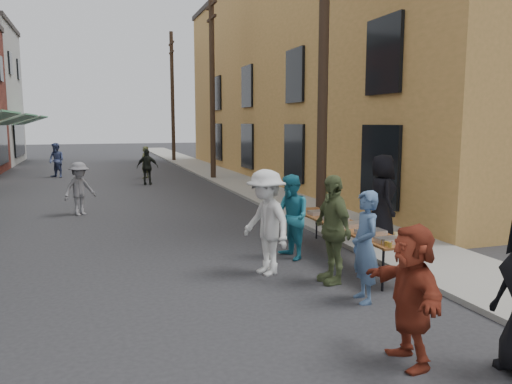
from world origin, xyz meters
TOP-DOWN VIEW (x-y plane):
  - ground at (0.00, 0.00)m, footprint 120.00×120.00m
  - sidewalk at (5.00, 15.00)m, footprint 2.20×60.00m
  - building_ochre at (11.10, 14.00)m, footprint 10.00×28.00m
  - utility_pole_near at (4.30, 3.00)m, footprint 0.26×0.26m
  - utility_pole_mid at (4.30, 15.00)m, footprint 0.26×0.26m
  - utility_pole_far at (4.30, 27.00)m, footprint 0.26×0.26m
  - serving_table at (3.39, 0.06)m, footprint 0.70×4.00m
  - catering_tray_sausage at (3.39, -1.59)m, footprint 0.50×0.33m
  - catering_tray_foil_b at (3.39, -0.94)m, footprint 0.50×0.33m
  - catering_tray_buns at (3.39, -0.24)m, footprint 0.50×0.33m
  - catering_tray_foil_d at (3.39, 0.46)m, footprint 0.50×0.33m
  - catering_tray_buns_end at (3.39, 1.16)m, footprint 0.50×0.33m
  - condiment_jar_a at (3.17, -1.89)m, footprint 0.07×0.07m
  - condiment_jar_b at (3.17, -1.79)m, footprint 0.07×0.07m
  - condiment_jar_c at (3.17, -1.69)m, footprint 0.07×0.07m
  - cup_stack at (3.59, -1.84)m, footprint 0.08×0.08m
  - guest_front_b at (2.57, -2.14)m, footprint 0.51×0.69m
  - guest_front_c at (2.42, 0.49)m, footprint 0.74×0.90m
  - guest_front_d at (1.60, -0.32)m, footprint 1.03×1.39m
  - guest_front_e at (2.53, -1.12)m, footprint 0.48×1.11m
  - guest_queue_back at (2.02, -4.07)m, footprint 0.67×1.57m
  - server at (4.86, 1.02)m, footprint 0.83×1.07m
  - passerby_left at (-1.72, 6.97)m, footprint 1.19×1.07m
  - passerby_mid at (1.02, 13.80)m, footprint 1.00×0.58m
  - passerby_right at (1.19, 16.52)m, footprint 0.62×0.69m
  - passerby_far at (-3.00, 18.28)m, footprint 1.07×1.06m

SIDE VIEW (x-z plane):
  - ground at x=0.00m, z-range 0.00..0.00m
  - sidewalk at x=5.00m, z-range 0.00..0.10m
  - serving_table at x=3.39m, z-range 0.34..1.09m
  - catering_tray_sausage at x=3.39m, z-range 0.75..0.83m
  - catering_tray_foil_b at x=3.39m, z-range 0.75..0.83m
  - catering_tray_buns at x=3.39m, z-range 0.75..0.83m
  - catering_tray_foil_d at x=3.39m, z-range 0.75..0.83m
  - catering_tray_buns_end at x=3.39m, z-range 0.75..0.83m
  - condiment_jar_a at x=3.17m, z-range 0.75..0.83m
  - condiment_jar_b at x=3.17m, z-range 0.75..0.83m
  - condiment_jar_c at x=3.17m, z-range 0.75..0.83m
  - passerby_right at x=1.19m, z-range 0.00..1.59m
  - passerby_mid at x=1.02m, z-range 0.00..1.60m
  - passerby_left at x=-1.72m, z-range 0.00..1.60m
  - cup_stack at x=3.59m, z-range 0.75..0.87m
  - guest_queue_back at x=2.02m, z-range 0.00..1.65m
  - guest_front_c at x=2.42m, z-range 0.00..1.73m
  - guest_front_b at x=2.57m, z-range 0.00..1.74m
  - passerby_far at x=-3.00m, z-range 0.00..1.75m
  - guest_front_e at x=2.53m, z-range 0.00..1.88m
  - guest_front_d at x=1.60m, z-range 0.00..1.93m
  - server at x=4.86m, z-range 0.10..2.05m
  - utility_pole_near at x=4.30m, z-range 0.00..9.00m
  - utility_pole_mid at x=4.30m, z-range 0.00..9.00m
  - utility_pole_far at x=4.30m, z-range 0.00..9.00m
  - building_ochre at x=11.10m, z-range 0.00..10.00m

